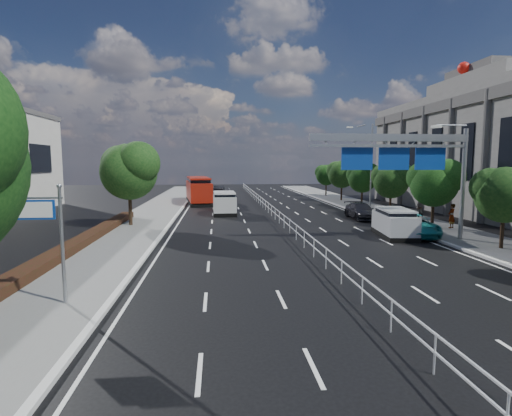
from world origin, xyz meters
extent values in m
plane|color=black|center=(0.00, 0.00, 0.00)|extent=(160.00, 160.00, 0.00)
cube|color=slate|center=(-11.50, 0.00, 0.07)|extent=(5.00, 140.00, 0.14)
cube|color=silver|center=(-9.00, 0.00, 0.07)|extent=(0.25, 140.00, 0.15)
cube|color=silver|center=(0.00, 22.50, 1.00)|extent=(0.05, 85.00, 0.05)
cube|color=silver|center=(0.00, 22.50, 0.55)|extent=(0.05, 85.00, 0.05)
cube|color=black|center=(-13.30, 5.00, 0.36)|extent=(1.00, 36.00, 0.44)
cylinder|color=gray|center=(-10.50, 0.00, 2.10)|extent=(0.12, 0.12, 4.20)
sphere|color=gray|center=(-10.50, 0.00, 4.25)|extent=(0.18, 0.18, 0.18)
cylinder|color=gray|center=(-11.05, 0.00, 3.85)|extent=(1.30, 0.07, 0.07)
cube|color=navy|center=(-11.35, 0.00, 3.45)|extent=(1.35, 0.06, 0.68)
cube|color=white|center=(-11.35, 0.04, 3.45)|extent=(1.20, 0.01, 0.54)
cube|color=white|center=(-11.35, -0.04, 3.45)|extent=(1.20, 0.01, 0.54)
cylinder|color=gray|center=(10.60, 10.00, 3.60)|extent=(0.28, 0.28, 7.20)
cube|color=gray|center=(5.60, 10.00, 6.60)|extent=(10.20, 0.25, 0.45)
cube|color=gray|center=(5.60, 10.00, 6.10)|extent=(10.20, 0.18, 0.18)
cylinder|color=gray|center=(9.60, 10.00, 7.40)|extent=(2.00, 0.10, 0.10)
cube|color=silver|center=(8.60, 10.00, 7.30)|extent=(0.60, 0.25, 0.15)
cube|color=navy|center=(8.40, 10.18, 5.30)|extent=(2.00, 0.08, 1.40)
cube|color=white|center=(8.40, 10.23, 5.30)|extent=(1.80, 0.02, 1.20)
cube|color=navy|center=(6.00, 10.18, 5.30)|extent=(2.00, 0.08, 1.40)
cube|color=white|center=(6.00, 10.23, 5.30)|extent=(1.80, 0.02, 1.20)
cube|color=navy|center=(3.60, 10.18, 5.30)|extent=(2.00, 0.08, 1.40)
cube|color=white|center=(3.60, 10.23, 5.30)|extent=(1.80, 0.02, 1.20)
cylinder|color=gray|center=(10.80, 26.00, 4.50)|extent=(0.16, 0.16, 9.00)
cylinder|color=gray|center=(9.60, 26.00, 8.80)|extent=(0.10, 2.40, 0.10)
cube|color=silver|center=(8.40, 26.00, 8.65)|extent=(0.60, 0.25, 0.15)
cube|color=#4C4947|center=(16.90, 22.00, 10.60)|extent=(0.40, 36.00, 1.00)
sphere|color=#B2140C|center=(17.80, 22.00, 13.80)|extent=(1.10, 1.10, 1.10)
cylinder|color=black|center=(-12.00, 18.00, 1.75)|extent=(0.28, 0.28, 3.50)
sphere|color=black|center=(-12.00, 18.00, 4.34)|extent=(4.40, 4.40, 4.40)
sphere|color=black|center=(-11.12, 17.34, 5.04)|extent=(3.30, 3.30, 3.30)
sphere|color=black|center=(-12.77, 18.66, 4.90)|extent=(3.08, 3.08, 3.08)
cylinder|color=black|center=(11.20, 7.00, 1.30)|extent=(0.21, 0.21, 2.60)
sphere|color=black|center=(11.20, 7.00, 3.22)|extent=(3.20, 3.20, 3.20)
sphere|color=black|center=(10.64, 7.48, 3.64)|extent=(2.24, 2.24, 2.24)
cylinder|color=black|center=(11.20, 14.50, 1.40)|extent=(0.22, 0.22, 2.80)
sphere|color=black|center=(11.20, 14.50, 3.47)|extent=(3.50, 3.50, 3.50)
sphere|color=black|center=(11.90, 13.97, 4.03)|extent=(2.62, 2.62, 2.62)
sphere|color=black|center=(10.59, 15.03, 3.92)|extent=(2.45, 2.45, 2.45)
cylinder|color=black|center=(11.20, 22.00, 1.35)|extent=(0.22, 0.22, 2.70)
sphere|color=black|center=(11.20, 22.00, 3.35)|extent=(3.30, 3.30, 3.30)
sphere|color=black|center=(11.86, 21.50, 3.89)|extent=(2.48, 2.48, 2.47)
sphere|color=black|center=(10.62, 22.50, 3.78)|extent=(2.31, 2.31, 2.31)
cylinder|color=black|center=(11.20, 29.50, 1.32)|extent=(0.21, 0.21, 2.65)
sphere|color=black|center=(11.20, 29.50, 3.29)|extent=(3.20, 3.20, 3.20)
sphere|color=black|center=(11.84, 29.02, 3.82)|extent=(2.40, 2.40, 2.40)
sphere|color=black|center=(10.64, 29.98, 3.71)|extent=(2.24, 2.24, 2.24)
cylinder|color=black|center=(11.20, 37.00, 1.43)|extent=(0.23, 0.23, 2.85)
sphere|color=black|center=(11.20, 37.00, 3.53)|extent=(3.60, 3.60, 3.60)
sphere|color=black|center=(11.92, 36.46, 4.10)|extent=(2.70, 2.70, 2.70)
sphere|color=black|center=(10.57, 37.54, 3.99)|extent=(2.52, 2.52, 2.52)
cylinder|color=black|center=(11.20, 44.50, 1.30)|extent=(0.21, 0.21, 2.60)
sphere|color=black|center=(11.20, 44.50, 3.22)|extent=(3.10, 3.10, 3.10)
sphere|color=black|center=(11.82, 44.03, 3.74)|extent=(2.32, 2.33, 2.32)
sphere|color=black|center=(10.66, 44.97, 3.64)|extent=(2.17, 2.17, 2.17)
cube|color=black|center=(-4.45, 25.14, 0.18)|extent=(2.29, 5.09, 0.36)
cube|color=beige|center=(-4.45, 25.14, 1.05)|extent=(2.24, 4.99, 1.49)
cube|color=black|center=(-4.45, 25.14, 1.80)|extent=(2.04, 3.60, 0.66)
cube|color=beige|center=(-4.45, 25.14, 2.13)|extent=(2.13, 3.90, 0.13)
cylinder|color=black|center=(-5.31, 23.49, 0.37)|extent=(0.33, 0.75, 0.74)
cylinder|color=black|center=(-3.51, 23.53, 0.37)|extent=(0.33, 0.75, 0.74)
cylinder|color=black|center=(-5.38, 26.75, 0.37)|extent=(0.33, 0.75, 0.74)
cylinder|color=black|center=(-3.59, 26.79, 0.37)|extent=(0.33, 0.75, 0.74)
cube|color=black|center=(-7.50, 36.49, 0.16)|extent=(3.90, 11.11, 0.32)
cube|color=maroon|center=(-7.50, 36.49, 1.56)|extent=(3.82, 10.89, 2.21)
cube|color=black|center=(-7.50, 36.49, 2.66)|extent=(3.26, 7.90, 0.97)
cube|color=maroon|center=(-7.50, 36.49, 3.15)|extent=(3.44, 8.55, 0.19)
cylinder|color=black|center=(-8.13, 32.87, 0.34)|extent=(0.36, 0.70, 0.67)
cylinder|color=black|center=(-6.01, 33.13, 0.34)|extent=(0.36, 0.70, 0.67)
cylinder|color=black|center=(-8.99, 39.85, 0.34)|extent=(0.36, 0.70, 0.67)
cylinder|color=black|center=(-6.87, 40.11, 0.34)|extent=(0.36, 0.70, 0.67)
imported|color=#B3B7BB|center=(-3.95, 34.11, 0.80)|extent=(2.23, 4.81, 1.60)
imported|color=black|center=(-4.79, 52.30, 0.69)|extent=(1.93, 4.30, 1.37)
cube|color=black|center=(6.96, 11.81, 0.16)|extent=(2.52, 4.84, 0.32)
cube|color=#A8ABB0|center=(6.96, 11.81, 0.92)|extent=(2.47, 4.75, 1.31)
cube|color=black|center=(6.96, 11.81, 1.58)|extent=(2.16, 3.47, 0.58)
cube|color=#A8ABB0|center=(6.96, 11.81, 1.87)|extent=(2.27, 3.75, 0.12)
cylinder|color=black|center=(5.98, 10.42, 0.33)|extent=(0.35, 0.68, 0.65)
cylinder|color=black|center=(7.58, 10.22, 0.33)|extent=(0.35, 0.68, 0.65)
cylinder|color=black|center=(6.35, 13.40, 0.33)|extent=(0.35, 0.68, 0.65)
cylinder|color=black|center=(7.95, 13.20, 0.33)|extent=(0.35, 0.68, 0.65)
imported|color=#1C797E|center=(8.30, 12.00, 0.76)|extent=(3.05, 5.66, 1.51)
imported|color=black|center=(7.81, 20.55, 0.71)|extent=(2.05, 4.90, 1.41)
imported|color=gray|center=(12.45, 14.02, 1.06)|extent=(0.80, 0.74, 1.84)
imported|color=gray|center=(13.40, 20.73, 0.99)|extent=(1.01, 0.91, 1.69)
camera|label=1|loc=(-5.12, -14.19, 5.04)|focal=28.00mm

